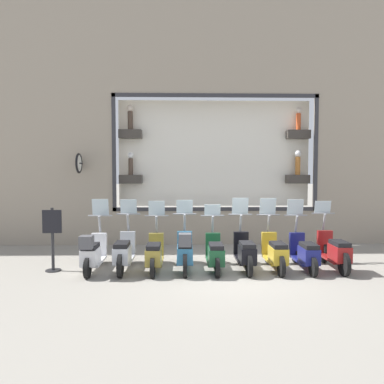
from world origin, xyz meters
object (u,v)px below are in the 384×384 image
at_px(shop_sign_post, 52,237).
at_px(scooter_teal_5, 185,251).
at_px(scooter_green_4, 215,254).
at_px(scooter_white_8, 93,253).
at_px(scooter_silver_7, 124,253).
at_px(scooter_yellow_2, 275,253).
at_px(scooter_red_0, 335,252).
at_px(scooter_olive_6, 154,254).
at_px(scooter_navy_1, 305,253).
at_px(scooter_black_3, 245,252).

bearing_deg(shop_sign_post, scooter_teal_5, -92.39).
bearing_deg(scooter_teal_5, scooter_green_4, -86.20).
xyz_separation_m(scooter_white_8, shop_sign_post, (0.14, 0.98, 0.34)).
relative_size(scooter_silver_7, scooter_white_8, 1.01).
distance_m(scooter_yellow_2, scooter_silver_7, 3.60).
distance_m(scooter_white_8, shop_sign_post, 1.04).
height_order(scooter_red_0, scooter_teal_5, scooter_teal_5).
distance_m(scooter_green_4, scooter_olive_6, 1.44).
height_order(scooter_red_0, scooter_navy_1, scooter_navy_1).
relative_size(scooter_olive_6, scooter_silver_7, 0.99).
bearing_deg(scooter_green_4, scooter_black_3, -89.26).
xyz_separation_m(scooter_black_3, scooter_silver_7, (0.00, 2.88, 0.01)).
bearing_deg(scooter_olive_6, scooter_white_8, 92.46).
bearing_deg(shop_sign_post, scooter_silver_7, -92.42).
bearing_deg(scooter_silver_7, scooter_red_0, -90.01).
xyz_separation_m(scooter_black_3, scooter_olive_6, (-0.01, 2.16, -0.02)).
bearing_deg(scooter_yellow_2, scooter_red_0, -89.87).
xyz_separation_m(scooter_silver_7, shop_sign_post, (0.07, 1.70, 0.36)).
relative_size(scooter_navy_1, scooter_yellow_2, 1.00).
bearing_deg(scooter_silver_7, scooter_olive_6, -90.66).
relative_size(scooter_red_0, scooter_teal_5, 1.00).
bearing_deg(scooter_silver_7, scooter_green_4, -90.30).
distance_m(scooter_black_3, shop_sign_post, 4.59).
xyz_separation_m(scooter_teal_5, scooter_olive_6, (0.05, 0.72, -0.07)).
height_order(scooter_yellow_2, shop_sign_post, scooter_yellow_2).
bearing_deg(scooter_navy_1, shop_sign_post, 89.24).
bearing_deg(scooter_white_8, scooter_black_3, -88.92).
bearing_deg(scooter_teal_5, scooter_silver_7, 87.64).
distance_m(scooter_red_0, scooter_green_4, 2.88).
xyz_separation_m(scooter_yellow_2, scooter_green_4, (-0.01, 1.44, -0.02)).
bearing_deg(shop_sign_post, scooter_green_4, -91.23).
height_order(scooter_olive_6, scooter_silver_7, scooter_silver_7).
distance_m(scooter_navy_1, scooter_white_8, 5.04).
xyz_separation_m(scooter_navy_1, scooter_white_8, (-0.06, 5.04, 0.05)).
distance_m(scooter_green_4, scooter_silver_7, 2.16).
xyz_separation_m(scooter_black_3, shop_sign_post, (0.07, 4.58, 0.37)).
distance_m(scooter_navy_1, shop_sign_post, 6.03).
height_order(scooter_black_3, scooter_silver_7, scooter_black_3).
height_order(scooter_black_3, scooter_olive_6, scooter_black_3).
xyz_separation_m(scooter_olive_6, scooter_white_8, (-0.06, 1.44, 0.05)).
bearing_deg(scooter_black_3, scooter_red_0, -89.97).
distance_m(scooter_red_0, scooter_yellow_2, 1.44).
height_order(scooter_green_4, shop_sign_post, scooter_green_4).
bearing_deg(shop_sign_post, scooter_black_3, -90.92).
height_order(scooter_teal_5, scooter_olive_6, scooter_teal_5).
bearing_deg(scooter_navy_1, scooter_silver_7, 89.90).
bearing_deg(scooter_red_0, scooter_yellow_2, 90.13).
height_order(scooter_navy_1, scooter_silver_7, scooter_silver_7).
relative_size(scooter_navy_1, scooter_olive_6, 1.00).
bearing_deg(scooter_silver_7, scooter_teal_5, -92.36).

